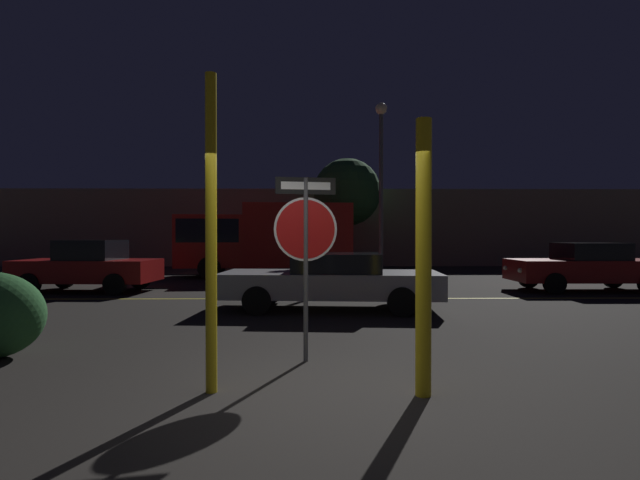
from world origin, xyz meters
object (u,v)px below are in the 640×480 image
Objects in this scene: passing_car_2 at (89,266)px; street_lamp at (381,164)px; passing_car_4 at (586,267)px; yellow_pole_right at (423,257)px; tree_0 at (347,193)px; passing_car_3 at (332,280)px; stop_sign at (306,232)px; yellow_pole_left at (211,233)px; delivery_truck at (263,237)px.

street_lamp is at bearing -59.20° from passing_car_2.
yellow_pole_right is at bearing 144.37° from passing_car_4.
tree_0 reaches higher than passing_car_4.
passing_car_3 is (-0.72, 5.94, -0.77)m from yellow_pole_right.
stop_sign is at bearing 135.21° from passing_car_4.
tree_0 is at bearing 102.43° from street_lamp.
passing_car_4 is at bearing -86.89° from passing_car_2.
yellow_pole_left reaches higher than passing_car_3.
delivery_truck reaches higher than stop_sign.
passing_car_3 is 13.35m from tree_0.
passing_car_4 is at bearing -41.77° from street_lamp.
yellow_pole_left is 2.22m from yellow_pole_right.
street_lamp is at bearing 75.30° from yellow_pole_left.
yellow_pole_left reaches higher than yellow_pole_right.
yellow_pole_left is at bearing -104.70° from street_lamp.
delivery_truck is (-3.13, 14.78, 0.15)m from yellow_pole_right.
yellow_pole_right is 0.41× the size of delivery_truck.
stop_sign is 13.51m from delivery_truck.
passing_car_3 is at bearing 73.55° from stop_sign.
yellow_pole_left is 0.49× the size of street_lamp.
yellow_pole_right is (2.20, -0.14, -0.25)m from yellow_pole_left.
delivery_truck is at bearing 62.66° from passing_car_4.
delivery_truck is at bearing -131.51° from tree_0.
tree_0 reaches higher than yellow_pole_right.
stop_sign is 0.35× the size of delivery_truck.
yellow_pole_right is at bearing -168.83° from passing_car_3.
street_lamp reaches higher than yellow_pole_right.
passing_car_4 reaches higher than passing_car_3.
stop_sign is at bearing -138.20° from passing_car_2.
passing_car_4 is (9.12, 9.33, -0.96)m from yellow_pole_left.
passing_car_4 is (6.92, 9.47, -0.71)m from yellow_pole_right.
passing_car_2 is 7.02m from delivery_truck.
passing_car_2 is at bearing -152.48° from street_lamp.
yellow_pole_right reaches higher than passing_car_2.
yellow_pole_right is 14.68m from street_lamp.
stop_sign is 1.60m from yellow_pole_left.
passing_car_2 is 0.76× the size of tree_0.
street_lamp reaches higher than passing_car_3.
passing_car_2 is 7.82m from passing_car_3.
passing_car_2 is 12.79m from tree_0.
yellow_pole_right is 12.24m from passing_car_2.
stop_sign is 0.55× the size of passing_car_4.
stop_sign is at bearing -176.60° from delivery_truck.
stop_sign is 4.68m from passing_car_3.
tree_0 is at bearing 88.47° from yellow_pole_right.
stop_sign is at bearing 177.85° from passing_car_3.
yellow_pole_left is at bearing 136.17° from passing_car_4.
tree_0 is at bearing 81.79° from yellow_pole_left.
stop_sign is 0.59× the size of passing_car_2.
stop_sign reaches higher than passing_car_2.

